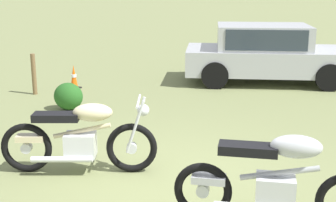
{
  "coord_description": "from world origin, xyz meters",
  "views": [
    {
      "loc": [
        2.03,
        -4.91,
        2.51
      ],
      "look_at": [
        -0.61,
        1.32,
        0.74
      ],
      "focal_mm": 49.93,
      "sensor_mm": 36.0,
      "label": 1
    }
  ],
  "objects_px": {
    "car_silver": "(266,51)",
    "motorcycle_cream": "(80,138)",
    "traffic_cone": "(74,78)",
    "fence_post_wooden": "(34,74)",
    "motorcycle_silver": "(276,181)",
    "shrub_low": "(68,96)"
  },
  "relations": [
    {
      "from": "motorcycle_silver",
      "to": "traffic_cone",
      "type": "distance_m",
      "value": 7.15
    },
    {
      "from": "fence_post_wooden",
      "to": "shrub_low",
      "type": "distance_m",
      "value": 1.65
    },
    {
      "from": "motorcycle_cream",
      "to": "shrub_low",
      "type": "relative_size",
      "value": 3.3
    },
    {
      "from": "motorcycle_silver",
      "to": "shrub_low",
      "type": "height_order",
      "value": "motorcycle_silver"
    },
    {
      "from": "motorcycle_cream",
      "to": "traffic_cone",
      "type": "relative_size",
      "value": 3.44
    },
    {
      "from": "motorcycle_silver",
      "to": "car_silver",
      "type": "height_order",
      "value": "car_silver"
    },
    {
      "from": "car_silver",
      "to": "fence_post_wooden",
      "type": "height_order",
      "value": "car_silver"
    },
    {
      "from": "car_silver",
      "to": "shrub_low",
      "type": "height_order",
      "value": "car_silver"
    },
    {
      "from": "motorcycle_cream",
      "to": "car_silver",
      "type": "bearing_deg",
      "value": 57.72
    },
    {
      "from": "traffic_cone",
      "to": "motorcycle_cream",
      "type": "bearing_deg",
      "value": -54.92
    },
    {
      "from": "shrub_low",
      "to": "traffic_cone",
      "type": "bearing_deg",
      "value": 120.67
    },
    {
      "from": "traffic_cone",
      "to": "fence_post_wooden",
      "type": "distance_m",
      "value": 0.97
    },
    {
      "from": "traffic_cone",
      "to": "fence_post_wooden",
      "type": "bearing_deg",
      "value": -121.51
    },
    {
      "from": "car_silver",
      "to": "motorcycle_cream",
      "type": "bearing_deg",
      "value": -116.91
    },
    {
      "from": "motorcycle_cream",
      "to": "shrub_low",
      "type": "xyz_separation_m",
      "value": [
        -1.95,
        2.53,
        -0.21
      ]
    },
    {
      "from": "car_silver",
      "to": "traffic_cone",
      "type": "distance_m",
      "value": 4.73
    },
    {
      "from": "motorcycle_silver",
      "to": "fence_post_wooden",
      "type": "height_order",
      "value": "motorcycle_silver"
    },
    {
      "from": "traffic_cone",
      "to": "fence_post_wooden",
      "type": "height_order",
      "value": "fence_post_wooden"
    },
    {
      "from": "motorcycle_cream",
      "to": "car_silver",
      "type": "xyz_separation_m",
      "value": [
        1.08,
        6.62,
        0.31
      ]
    },
    {
      "from": "motorcycle_cream",
      "to": "fence_post_wooden",
      "type": "relative_size",
      "value": 2.12
    },
    {
      "from": "motorcycle_cream",
      "to": "fence_post_wooden",
      "type": "height_order",
      "value": "motorcycle_cream"
    },
    {
      "from": "fence_post_wooden",
      "to": "shrub_low",
      "type": "relative_size",
      "value": 1.55
    }
  ]
}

